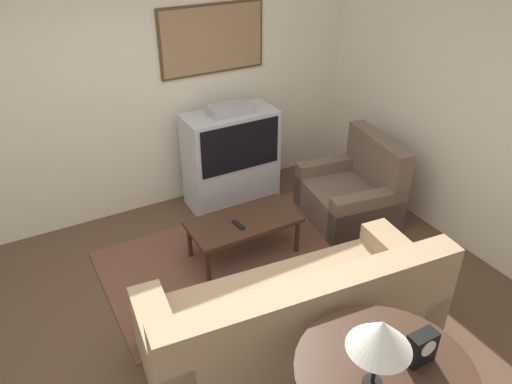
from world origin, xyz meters
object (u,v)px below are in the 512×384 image
Objects in this scene: tv at (231,158)px; armchair at (352,194)px; console_table at (385,379)px; mantel_clock at (421,348)px; couch at (296,317)px; coffee_table at (243,224)px; table_lamp at (381,336)px.

armchair is at bearing -42.96° from tv.
console_table is 0.28m from mantel_clock.
console_table is (-0.04, -0.97, 0.38)m from couch.
couch is 1.97m from armchair.
console_table reaches higher than coffee_table.
couch is 11.39× the size of mantel_clock.
tv reaches higher than coffee_table.
table_lamp reaches higher than coffee_table.
tv is 1.38m from armchair.
coffee_table is 5.06× the size of mantel_clock.
tv is 1.11× the size of armchair.
mantel_clock is (-1.35, -2.24, 0.57)m from armchair.
table_lamp is at bearing -99.22° from coffee_table.
couch is at bearing 100.04° from mantel_clock.
console_table is at bearing -96.01° from coffee_table.
table_lamp is at bearing 85.86° from couch.
couch is at bearing 87.78° from console_table.
tv is 3.19m from console_table.
couch is at bearing -98.99° from coffee_table.
mantel_clock is at bearing -90.41° from coffee_table.
console_table is (-1.56, -2.21, 0.40)m from armchair.
armchair is at bearing 58.96° from mantel_clock.
console_table is at bearing 171.88° from mantel_clock.
mantel_clock reaches higher than coffee_table.
tv is at bearing -124.66° from armchair.
coffee_table is 2.37m from table_lamp.
couch is at bearing -103.96° from tv.
coffee_table is (-1.33, -0.03, 0.08)m from armchair.
armchair reaches higher than coffee_table.
tv is at bearing -98.60° from couch.
mantel_clock is (0.34, -0.00, -0.27)m from table_lamp.
coffee_table is 2.20× the size of table_lamp.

